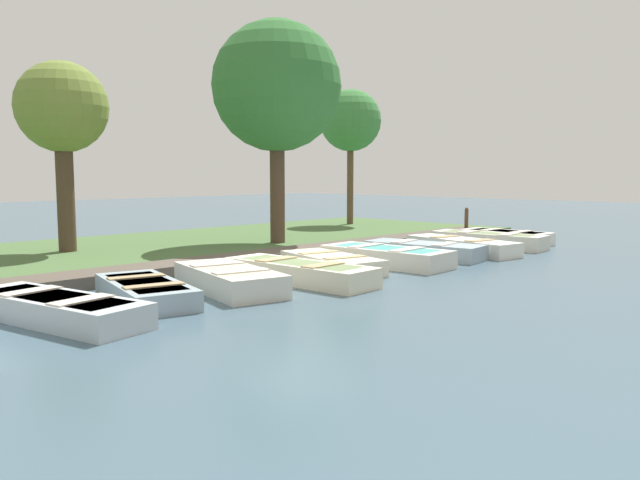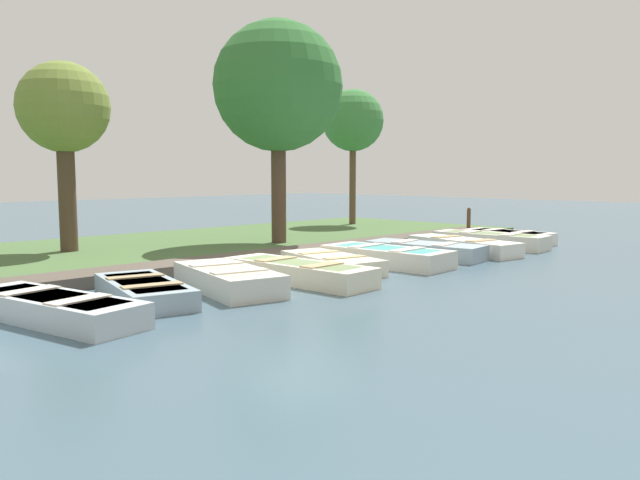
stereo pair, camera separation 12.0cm
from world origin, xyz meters
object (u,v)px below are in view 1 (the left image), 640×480
rowboat_1 (55,308)px  mooring_post_far (466,221)px  rowboat_4 (299,272)px  park_tree_right (351,121)px  park_tree_center (277,88)px  rowboat_5 (331,263)px  rowboat_10 (506,237)px  rowboat_6 (386,256)px  rowboat_9 (488,240)px  rowboat_7 (424,250)px  rowboat_8 (462,246)px  rowboat_2 (145,291)px  park_tree_left (62,111)px  rowboat_3 (229,279)px

rowboat_1 → mooring_post_far: 15.53m
rowboat_4 → park_tree_right: park_tree_right is taller
rowboat_1 → park_tree_center: bearing=106.7°
rowboat_5 → rowboat_10: size_ratio=1.03×
rowboat_6 → rowboat_9: rowboat_9 is taller
rowboat_7 → rowboat_8: 1.52m
rowboat_2 → rowboat_5: bearing=104.1°
park_tree_center → park_tree_right: park_tree_center is taller
rowboat_2 → rowboat_9: rowboat_9 is taller
rowboat_4 → rowboat_10: size_ratio=1.22×
rowboat_1 → mooring_post_far: (-2.50, 15.33, 0.29)m
rowboat_4 → mooring_post_far: 10.93m
rowboat_1 → rowboat_5: size_ratio=1.17×
rowboat_5 → rowboat_4: bearing=-57.9°
park_tree_right → park_tree_left: bearing=-86.9°
rowboat_6 → park_tree_center: bearing=169.2°
rowboat_1 → rowboat_2: (-0.34, 1.64, -0.02)m
rowboat_8 → park_tree_left: size_ratio=0.68×
rowboat_6 → rowboat_8: size_ratio=0.93×
rowboat_2 → rowboat_1: bearing=-64.5°
mooring_post_far → rowboat_10: bearing=-31.7°
rowboat_2 → park_tree_left: (-6.39, 1.54, 3.49)m
park_tree_left → park_tree_right: size_ratio=0.91×
rowboat_7 → rowboat_1: bearing=-97.0°
rowboat_2 → rowboat_9: (0.23, 10.93, 0.04)m
park_tree_right → rowboat_10: bearing=-6.4°
rowboat_7 → rowboat_8: size_ratio=0.93×
rowboat_8 → park_tree_center: bearing=-139.6°
park_tree_left → park_tree_center: 5.66m
rowboat_2 → rowboat_5: rowboat_5 is taller
rowboat_3 → rowboat_10: bearing=104.3°
rowboat_2 → rowboat_4: (0.49, 3.08, 0.03)m
rowboat_2 → rowboat_10: bearing=103.6°
rowboat_9 → park_tree_center: (-4.30, -4.30, 4.30)m
rowboat_10 → mooring_post_far: mooring_post_far is taller
rowboat_5 → park_tree_center: (-4.05, 2.07, 4.34)m
rowboat_3 → park_tree_center: park_tree_center is taller
rowboat_3 → rowboat_6: 4.48m
park_tree_center → rowboat_2: bearing=-58.4°
rowboat_9 → park_tree_right: 8.54m
rowboat_3 → park_tree_center: (-4.30, 5.06, 4.30)m
rowboat_5 → park_tree_left: 7.86m
park_tree_left → rowboat_7: bearing=43.4°
rowboat_9 → park_tree_right: bearing=158.8°
rowboat_7 → rowboat_4: bearing=-94.2°
rowboat_7 → park_tree_left: 9.70m
park_tree_right → rowboat_1: bearing=-63.5°
rowboat_3 → rowboat_9: bearing=103.3°
mooring_post_far → rowboat_2: bearing=-81.0°
rowboat_1 → rowboat_10: 13.96m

